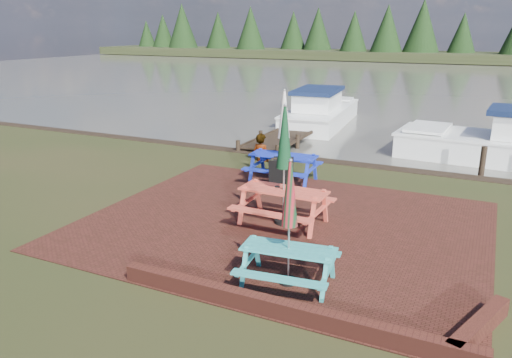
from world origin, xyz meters
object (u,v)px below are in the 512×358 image
at_px(chalkboard, 281,174).
at_px(person, 261,134).
at_px(picnic_table_blue, 284,151).
at_px(jetty, 299,129).
at_px(picnic_table_teal, 289,242).
at_px(boat_jetty, 320,113).
at_px(picnic_table_red, 284,184).

height_order(chalkboard, person, person).
relative_size(picnic_table_blue, jetty, 0.30).
distance_m(picnic_table_teal, boat_jetty, 16.27).
xyz_separation_m(picnic_table_red, jetty, (-3.48, 10.21, -0.86)).
xyz_separation_m(boat_jetty, person, (0.55, -8.00, 0.53)).
distance_m(boat_jetty, person, 8.03).
bearing_deg(picnic_table_blue, person, 128.19).
distance_m(picnic_table_teal, jetty, 13.64).
xyz_separation_m(picnic_table_blue, person, (-1.61, 1.91, -0.00)).
xyz_separation_m(picnic_table_red, picnic_table_blue, (-1.29, 3.10, -0.03)).
height_order(jetty, person, person).
bearing_deg(chalkboard, picnic_table_blue, 90.17).
height_order(picnic_table_red, picnic_table_blue, picnic_table_red).
height_order(picnic_table_red, jetty, picnic_table_red).
distance_m(picnic_table_red, jetty, 10.82).
bearing_deg(jetty, picnic_table_teal, -70.03).
bearing_deg(picnic_table_blue, boat_jetty, 100.39).
distance_m(picnic_table_blue, jetty, 7.49).
bearing_deg(picnic_table_blue, picnic_table_red, -69.34).
height_order(picnic_table_teal, picnic_table_red, picnic_table_red).
relative_size(jetty, boat_jetty, 1.26).
xyz_separation_m(picnic_table_red, person, (-2.90, 5.01, -0.03)).
bearing_deg(person, jetty, -68.74).
distance_m(picnic_table_teal, picnic_table_red, 2.85).
relative_size(chalkboard, person, 0.49).
distance_m(picnic_table_teal, person, 8.63).
xyz_separation_m(chalkboard, person, (-1.87, 2.70, 0.47)).
distance_m(picnic_table_blue, chalkboard, 0.96).
relative_size(picnic_table_blue, chalkboard, 2.95).
xyz_separation_m(picnic_table_teal, chalkboard, (-2.20, 4.90, -0.33)).
relative_size(picnic_table_teal, picnic_table_red, 0.82).
bearing_deg(jetty, picnic_table_blue, -72.86).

